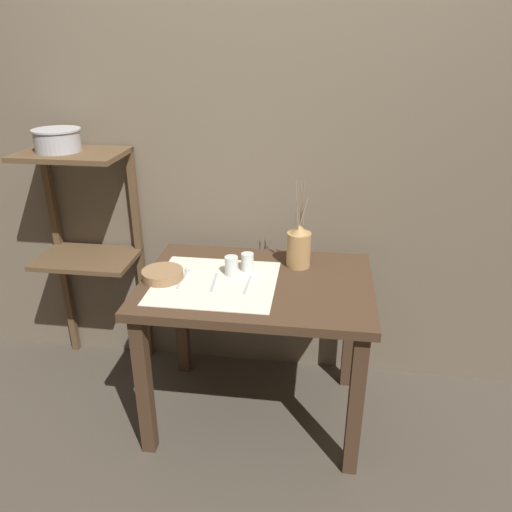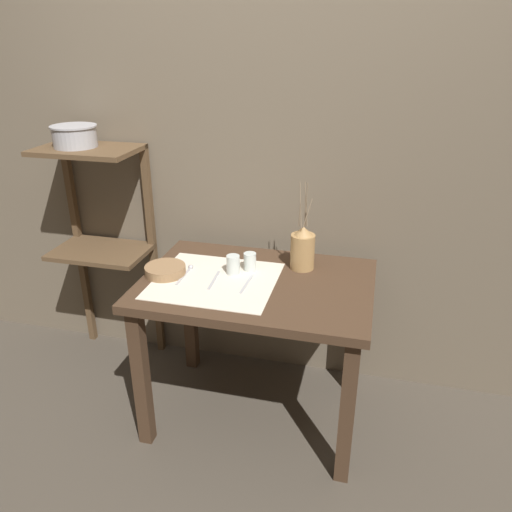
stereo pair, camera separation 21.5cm
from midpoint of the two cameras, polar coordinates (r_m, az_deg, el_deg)
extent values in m
plane|color=#473F35|center=(2.62, -2.41, -17.47)|extent=(12.00, 12.00, 0.00)
cube|color=#6B5E4C|center=(2.48, -0.98, 11.56)|extent=(7.00, 0.06, 2.40)
cube|color=#422D1E|center=(2.21, -2.73, -3.38)|extent=(1.02, 0.72, 0.04)
cube|color=#422D1E|center=(2.29, -15.41, -14.24)|extent=(0.06, 0.06, 0.70)
cube|color=#422D1E|center=(2.14, 8.39, -16.65)|extent=(0.06, 0.06, 0.70)
cube|color=#422D1E|center=(2.75, -10.76, -6.73)|extent=(0.06, 0.06, 0.70)
cube|color=#422D1E|center=(2.62, 8.42, -8.15)|extent=(0.06, 0.06, 0.70)
cube|color=brown|center=(2.59, -22.69, 10.66)|extent=(0.50, 0.33, 0.02)
cube|color=brown|center=(2.75, -20.91, -0.33)|extent=(0.50, 0.33, 0.02)
cube|color=brown|center=(3.00, -23.36, 0.00)|extent=(0.04, 0.04, 1.23)
cube|color=brown|center=(2.79, -15.22, -0.52)|extent=(0.04, 0.04, 1.23)
cube|color=beige|center=(2.20, -7.49, -3.08)|extent=(0.53, 0.48, 0.00)
cylinder|color=#A87F4C|center=(2.31, 2.25, 0.67)|extent=(0.11, 0.11, 0.17)
cone|color=#A87F4C|center=(2.27, 2.29, 3.06)|extent=(0.08, 0.08, 0.04)
cylinder|color=#847056|center=(2.22, 1.84, 4.86)|extent=(0.01, 0.03, 0.12)
cylinder|color=#847056|center=(2.25, 2.43, 5.41)|extent=(0.01, 0.01, 0.15)
cylinder|color=#847056|center=(2.22, 2.74, 5.03)|extent=(0.04, 0.03, 0.13)
cylinder|color=#847056|center=(2.21, 1.93, 5.96)|extent=(0.02, 0.02, 0.21)
cylinder|color=#847056|center=(2.23, 2.54, 6.01)|extent=(0.02, 0.00, 0.20)
cylinder|color=#847056|center=(2.22, 2.60, 6.00)|extent=(0.01, 0.03, 0.21)
cylinder|color=#8E6B47|center=(2.26, -13.32, -2.16)|extent=(0.18, 0.18, 0.04)
cylinder|color=silver|center=(2.24, -5.57, -1.17)|extent=(0.06, 0.06, 0.09)
cylinder|color=silver|center=(2.28, -3.69, -0.74)|extent=(0.06, 0.06, 0.08)
cube|color=#A8A8AD|center=(2.24, -11.18, -2.71)|extent=(0.01, 0.18, 0.00)
sphere|color=#A8A8AD|center=(2.32, -10.51, -1.68)|extent=(0.02, 0.02, 0.02)
cube|color=#A8A8AD|center=(2.20, -7.64, -3.05)|extent=(0.02, 0.18, 0.00)
cube|color=#A8A8AD|center=(2.16, -3.83, -3.34)|extent=(0.02, 0.18, 0.00)
cylinder|color=#A8A8AD|center=(2.60, -24.04, 11.97)|extent=(0.21, 0.21, 0.10)
cylinder|color=#A8A8AD|center=(2.60, -24.22, 12.99)|extent=(0.22, 0.22, 0.01)
camera|label=1|loc=(0.11, -92.86, -1.29)|focal=35.00mm
camera|label=2|loc=(0.11, 87.14, 1.29)|focal=35.00mm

